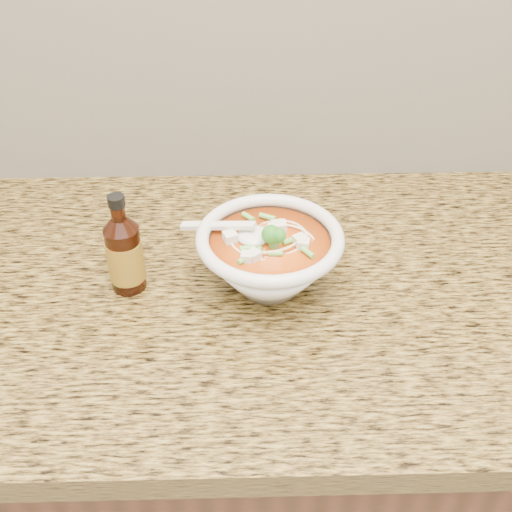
{
  "coord_description": "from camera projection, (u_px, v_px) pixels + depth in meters",
  "views": [
    {
      "loc": [
        -0.05,
        0.93,
        1.54
      ],
      "look_at": [
        -0.04,
        1.66,
        0.96
      ],
      "focal_mm": 45.0,
      "sensor_mm": 36.0,
      "label": 1
    }
  ],
  "objects": [
    {
      "name": "soup_bowl",
      "position": [
        270.0,
        258.0,
        0.94
      ],
      "size": [
        0.24,
        0.21,
        0.12
      ],
      "rotation": [
        0.0,
        0.0,
        -0.41
      ],
      "color": "silver",
      "rests_on": "counter_slab"
    },
    {
      "name": "hot_sauce_bottle",
      "position": [
        125.0,
        254.0,
        0.93
      ],
      "size": [
        0.06,
        0.06,
        0.16
      ],
      "rotation": [
        0.0,
        0.0,
        0.24
      ],
      "color": "#381307",
      "rests_on": "counter_slab"
    },
    {
      "name": "cabinet",
      "position": [
        274.0,
        458.0,
        1.27
      ],
      "size": [
        4.0,
        0.65,
        0.86
      ],
      "primitive_type": "cube",
      "color": "#372010",
      "rests_on": "ground"
    },
    {
      "name": "counter_slab",
      "position": [
        279.0,
        289.0,
        0.99
      ],
      "size": [
        4.0,
        0.68,
        0.04
      ],
      "primitive_type": "cube",
      "color": "olive",
      "rests_on": "cabinet"
    }
  ]
}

